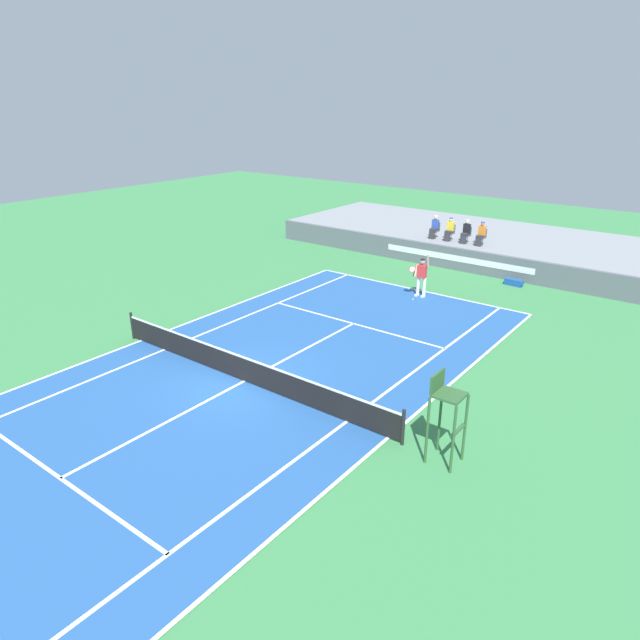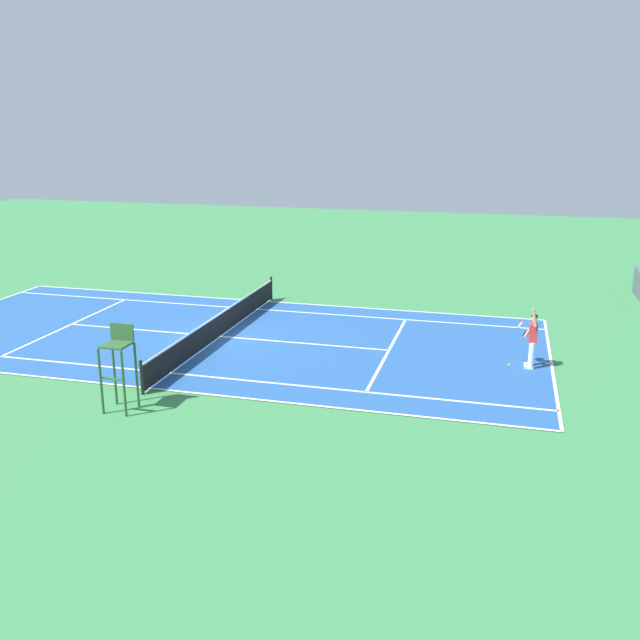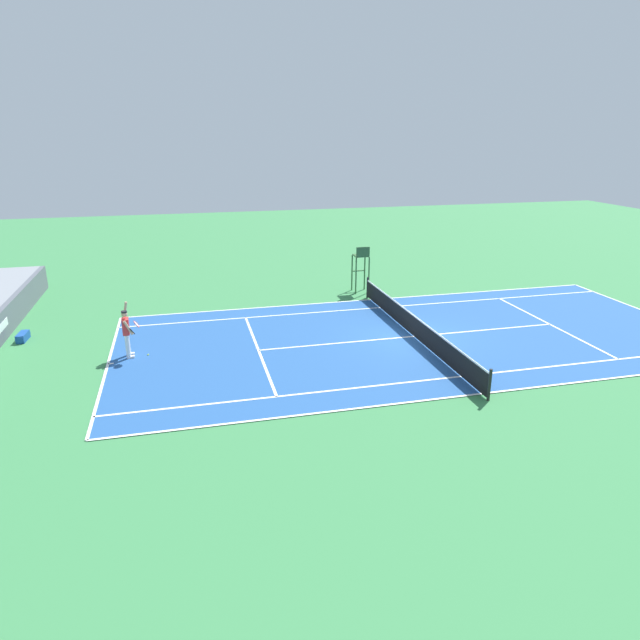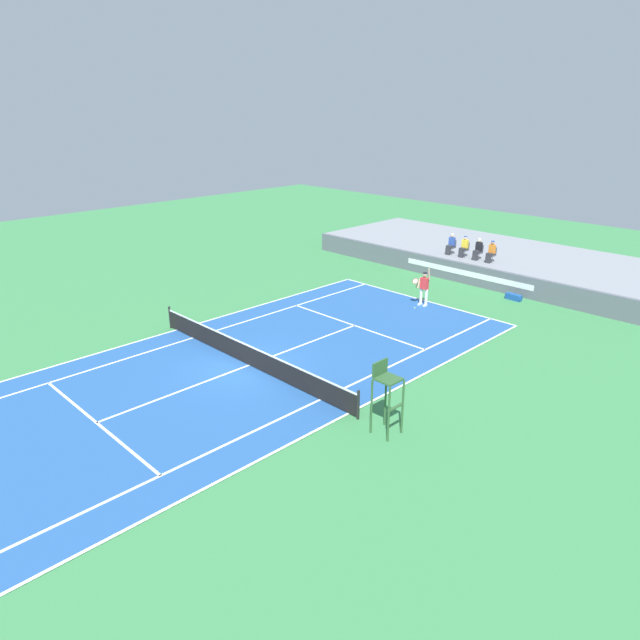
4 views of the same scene
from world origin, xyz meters
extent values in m
plane|color=#387F47|center=(0.00, 0.00, 0.00)|extent=(80.00, 80.00, 0.00)
cube|color=#235193|center=(0.00, 0.00, 0.01)|extent=(10.98, 23.78, 0.02)
cube|color=white|center=(0.00, 11.89, 0.02)|extent=(10.98, 0.10, 0.01)
cube|color=white|center=(-5.49, 0.00, 0.02)|extent=(0.10, 23.78, 0.01)
cube|color=white|center=(5.49, 0.00, 0.02)|extent=(0.10, 23.78, 0.01)
cube|color=white|center=(-4.11, 0.00, 0.02)|extent=(0.10, 23.78, 0.01)
cube|color=white|center=(4.11, 0.00, 0.02)|extent=(0.10, 23.78, 0.01)
cube|color=white|center=(0.00, 6.40, 0.02)|extent=(8.22, 0.10, 0.01)
cube|color=white|center=(0.00, -6.40, 0.02)|extent=(8.22, 0.10, 0.01)
cube|color=white|center=(0.00, 0.00, 0.02)|extent=(0.10, 12.80, 0.01)
cube|color=white|center=(0.00, 11.79, 0.02)|extent=(0.10, 0.20, 0.01)
cylinder|color=black|center=(-5.94, 0.00, 0.54)|extent=(0.10, 0.10, 1.07)
cylinder|color=black|center=(5.94, 0.00, 0.54)|extent=(0.10, 0.10, 1.07)
cube|color=black|center=(0.00, 0.00, 0.48)|extent=(11.78, 0.02, 0.84)
cube|color=white|center=(0.00, 0.00, 0.90)|extent=(11.78, 0.03, 0.06)
cube|color=#565B66|center=(0.00, 16.26, 0.60)|extent=(23.97, 0.24, 1.20)
cube|color=silver|center=(0.00, 16.14, 0.66)|extent=(8.39, 0.01, 0.32)
cube|color=gray|center=(0.00, 20.67, 0.60)|extent=(23.97, 8.58, 1.20)
cube|color=#474C56|center=(-2.08, 17.59, 1.61)|extent=(0.44, 0.44, 0.06)
cube|color=#474C56|center=(-2.08, 17.79, 1.86)|extent=(0.44, 0.06, 0.44)
cylinder|color=#4C4C51|center=(-1.90, 17.44, 1.39)|extent=(0.04, 0.04, 0.38)
cylinder|color=#4C4C51|center=(-2.25, 17.44, 1.39)|extent=(0.04, 0.04, 0.38)
cube|color=#2D2D33|center=(-2.08, 17.49, 1.69)|extent=(0.34, 0.44, 0.16)
cube|color=#2D2D33|center=(-2.08, 17.29, 1.42)|extent=(0.30, 0.14, 0.44)
cube|color=#2D4CA8|center=(-2.08, 17.65, 1.98)|extent=(0.36, 0.22, 0.52)
sphere|color=tan|center=(-2.08, 17.65, 2.35)|extent=(0.20, 0.20, 0.20)
cylinder|color=white|center=(-2.08, 17.65, 2.44)|extent=(0.19, 0.19, 0.05)
cube|color=#474C56|center=(-1.14, 17.59, 1.61)|extent=(0.44, 0.44, 0.06)
cube|color=#474C56|center=(-1.14, 17.79, 1.86)|extent=(0.44, 0.06, 0.44)
cylinder|color=#4C4C51|center=(-0.97, 17.44, 1.39)|extent=(0.04, 0.04, 0.38)
cylinder|color=#4C4C51|center=(-1.32, 17.44, 1.39)|extent=(0.04, 0.04, 0.38)
cube|color=#2D2D33|center=(-1.14, 17.49, 1.69)|extent=(0.34, 0.44, 0.16)
cube|color=#2D2D33|center=(-1.14, 17.29, 1.42)|extent=(0.30, 0.14, 0.44)
cube|color=yellow|center=(-1.14, 17.65, 1.98)|extent=(0.36, 0.22, 0.52)
sphere|color=beige|center=(-1.14, 17.65, 2.35)|extent=(0.20, 0.20, 0.20)
cylinder|color=#2D4CA8|center=(-1.14, 17.65, 2.44)|extent=(0.19, 0.19, 0.05)
cube|color=#474C56|center=(-0.19, 17.59, 1.61)|extent=(0.44, 0.44, 0.06)
cube|color=#474C56|center=(-0.19, 17.79, 1.86)|extent=(0.44, 0.06, 0.44)
cylinder|color=#4C4C51|center=(-0.01, 17.44, 1.39)|extent=(0.04, 0.04, 0.38)
cylinder|color=#4C4C51|center=(-0.36, 17.44, 1.39)|extent=(0.04, 0.04, 0.38)
cube|color=#2D2D33|center=(-0.19, 17.49, 1.69)|extent=(0.34, 0.44, 0.16)
cube|color=#2D2D33|center=(-0.19, 17.29, 1.42)|extent=(0.30, 0.14, 0.44)
cube|color=black|center=(-0.19, 17.65, 1.98)|extent=(0.36, 0.22, 0.52)
sphere|color=beige|center=(-0.19, 17.65, 2.35)|extent=(0.20, 0.20, 0.20)
cylinder|color=white|center=(-0.19, 17.65, 2.44)|extent=(0.19, 0.19, 0.05)
cube|color=#474C56|center=(0.69, 17.59, 1.61)|extent=(0.44, 0.44, 0.06)
cube|color=#474C56|center=(0.69, 17.79, 1.86)|extent=(0.44, 0.06, 0.44)
cylinder|color=#4C4C51|center=(0.87, 17.44, 1.39)|extent=(0.04, 0.04, 0.38)
cylinder|color=#4C4C51|center=(0.51, 17.44, 1.39)|extent=(0.04, 0.04, 0.38)
cube|color=#2D2D33|center=(0.69, 17.49, 1.69)|extent=(0.34, 0.44, 0.16)
cube|color=#2D2D33|center=(0.69, 17.29, 1.42)|extent=(0.30, 0.14, 0.44)
cube|color=orange|center=(0.69, 17.65, 1.98)|extent=(0.36, 0.22, 0.52)
sphere|color=#A37556|center=(0.69, 17.65, 2.35)|extent=(0.20, 0.20, 0.20)
cylinder|color=#2D4CA8|center=(0.69, 17.65, 2.44)|extent=(0.19, 0.19, 0.05)
cylinder|color=white|center=(0.71, 11.20, 0.46)|extent=(0.15, 0.15, 0.92)
cylinder|color=white|center=(0.39, 11.19, 0.46)|extent=(0.15, 0.15, 0.92)
cube|color=white|center=(0.71, 11.14, 0.05)|extent=(0.13, 0.29, 0.10)
cube|color=white|center=(0.39, 11.13, 0.05)|extent=(0.13, 0.29, 0.10)
cube|color=red|center=(0.55, 11.19, 1.22)|extent=(0.41, 0.26, 0.60)
sphere|color=tan|center=(0.55, 11.19, 1.69)|extent=(0.22, 0.22, 0.22)
cylinder|color=black|center=(0.55, 11.19, 1.78)|extent=(0.21, 0.21, 0.06)
cylinder|color=tan|center=(0.81, 11.17, 1.78)|extent=(0.10, 0.22, 0.61)
cylinder|color=tan|center=(0.29, 11.08, 1.24)|extent=(0.10, 0.33, 0.56)
cylinder|color=black|center=(0.26, 10.96, 1.11)|extent=(0.04, 0.19, 0.25)
torus|color=red|center=(0.26, 10.78, 1.37)|extent=(0.31, 0.21, 0.26)
cylinder|color=silver|center=(0.26, 10.78, 1.37)|extent=(0.28, 0.17, 0.22)
sphere|color=#D1E533|center=(0.52, 10.51, 0.03)|extent=(0.07, 0.07, 0.07)
cylinder|color=#2D562D|center=(7.51, 0.35, 0.95)|extent=(0.07, 0.07, 1.90)
cylinder|color=#2D562D|center=(7.51, -0.35, 0.95)|extent=(0.07, 0.07, 1.90)
cylinder|color=#2D562D|center=(6.81, 0.35, 0.95)|extent=(0.07, 0.07, 1.90)
cylinder|color=#2D562D|center=(6.81, -0.35, 0.95)|extent=(0.07, 0.07, 1.90)
cube|color=#2D562D|center=(7.16, 0.00, 1.93)|extent=(0.70, 0.70, 0.06)
cube|color=#2D562D|center=(6.81, 0.00, 2.20)|extent=(0.06, 0.70, 0.48)
cube|color=#2D562D|center=(7.47, 0.00, 1.04)|extent=(0.10, 0.70, 0.04)
cube|color=#194799|center=(3.43, 15.47, 0.16)|extent=(0.86, 0.38, 0.32)
cylinder|color=#194799|center=(3.01, 15.50, 0.16)|extent=(0.08, 0.32, 0.32)
cylinder|color=#194799|center=(3.85, 15.44, 0.16)|extent=(0.08, 0.32, 0.32)
camera|label=1|loc=(12.08, -11.71, 8.78)|focal=31.94mm
camera|label=2|loc=(23.27, 10.08, 7.81)|focal=39.18mm
camera|label=3|loc=(-20.10, 8.96, 8.01)|focal=31.56mm
camera|label=4|loc=(17.16, -12.90, 9.97)|focal=32.38mm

